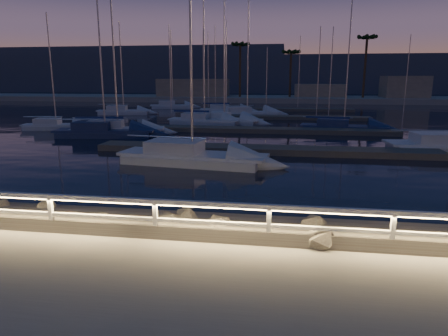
{
  "coord_description": "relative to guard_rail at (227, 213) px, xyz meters",
  "views": [
    {
      "loc": [
        1.33,
        -9.63,
        4.18
      ],
      "look_at": [
        -0.77,
        4.0,
        1.05
      ],
      "focal_mm": 32.0,
      "sensor_mm": 36.0,
      "label": 1
    }
  ],
  "objects": [
    {
      "name": "ground",
      "position": [
        0.07,
        0.0,
        -0.77
      ],
      "size": [
        400.0,
        400.0,
        0.0
      ],
      "primitive_type": "plane",
      "color": "gray",
      "rests_on": "ground"
    },
    {
      "name": "harbor_water",
      "position": [
        0.07,
        31.22,
        -1.74
      ],
      "size": [
        400.0,
        440.0,
        0.6
      ],
      "color": "black",
      "rests_on": "ground"
    },
    {
      "name": "guard_rail",
      "position": [
        0.0,
        0.0,
        0.0
      ],
      "size": [
        44.11,
        0.12,
        1.06
      ],
      "color": "white",
      "rests_on": "ground"
    },
    {
      "name": "floating_docks",
      "position": [
        0.07,
        32.5,
        -1.17
      ],
      "size": [
        22.0,
        36.0,
        0.4
      ],
      "color": "#5F584F",
      "rests_on": "ground"
    },
    {
      "name": "far_shore",
      "position": [
        -0.06,
        74.05,
        -0.48
      ],
      "size": [
        160.0,
        14.0,
        5.2
      ],
      "color": "gray",
      "rests_on": "ground"
    },
    {
      "name": "palm_left",
      "position": [
        -7.93,
        72.0,
        9.36
      ],
      "size": [
        3.0,
        3.0,
        11.2
      ],
      "color": "#4C3623",
      "rests_on": "ground"
    },
    {
      "name": "palm_center",
      "position": [
        2.07,
        73.0,
        8.01
      ],
      "size": [
        3.0,
        3.0,
        9.7
      ],
      "color": "#4C3623",
      "rests_on": "ground"
    },
    {
      "name": "palm_right",
      "position": [
        16.07,
        72.0,
        10.26
      ],
      "size": [
        3.0,
        3.0,
        12.2
      ],
      "color": "#4C3623",
      "rests_on": "ground"
    },
    {
      "name": "distant_hills",
      "position": [
        -22.06,
        133.69,
        3.96
      ],
      "size": [
        230.0,
        37.5,
        18.0
      ],
      "color": "#353F52",
      "rests_on": "ground"
    },
    {
      "name": "sailboat_a",
      "position": [
        -12.9,
        22.43,
        -0.91
      ],
      "size": [
        7.98,
        4.02,
        13.18
      ],
      "rotation": [
        0.0,
        0.0,
        0.24
      ],
      "color": "silver",
      "rests_on": "ground"
    },
    {
      "name": "sailboat_b",
      "position": [
        -3.96,
        12.03,
        -0.91
      ],
      "size": [
        8.63,
        3.54,
        14.29
      ],
      "rotation": [
        0.0,
        0.0,
        -0.13
      ],
      "color": "silver",
      "rests_on": "ground"
    },
    {
      "name": "sailboat_e",
      "position": [
        -20.1,
        25.03,
        -0.97
      ],
      "size": [
        6.38,
        3.06,
        10.55
      ],
      "rotation": [
        0.0,
        0.0,
        0.21
      ],
      "color": "silver",
      "rests_on": "ground"
    },
    {
      "name": "sailboat_f",
      "position": [
        -13.55,
        21.35,
        -0.92
      ],
      "size": [
        8.4,
        3.64,
        13.87
      ],
      "rotation": [
        0.0,
        0.0,
        0.15
      ],
      "color": "navy",
      "rests_on": "ground"
    },
    {
      "name": "sailboat_g",
      "position": [
        -5.3,
        32.65,
        -0.95
      ],
      "size": [
        8.38,
        4.46,
        13.7
      ],
      "rotation": [
        0.0,
        0.0,
        -0.28
      ],
      "color": "silver",
      "rests_on": "ground"
    },
    {
      "name": "sailboat_h",
      "position": [
        6.5,
        28.11,
        -0.98
      ],
      "size": [
        7.97,
        3.38,
        13.07
      ],
      "rotation": [
        0.0,
        0.0,
        -0.14
      ],
      "color": "navy",
      "rests_on": "ground"
    },
    {
      "name": "sailboat_i",
      "position": [
        -20.12,
        41.13,
        -0.94
      ],
      "size": [
        7.18,
        3.27,
        11.88
      ],
      "rotation": [
        0.0,
        0.0,
        0.18
      ],
      "color": "silver",
      "rests_on": "ground"
    },
    {
      "name": "sailboat_j",
      "position": [
        -7.19,
        31.49,
        -0.94
      ],
      "size": [
        7.73,
        3.0,
        12.86
      ],
      "rotation": [
        0.0,
        0.0,
        -0.1
      ],
      "color": "silver",
      "rests_on": "ground"
    },
    {
      "name": "sailboat_k",
      "position": [
        -3.67,
        41.09,
        -0.94
      ],
      "size": [
        8.64,
        4.59,
        14.14
      ],
      "rotation": [
        0.0,
        0.0,
        0.28
      ],
      "color": "silver",
      "rests_on": "ground"
    },
    {
      "name": "sailboat_m",
      "position": [
        -16.64,
        52.44,
        -0.94
      ],
      "size": [
        7.28,
        3.8,
        12.01
      ],
      "rotation": [
        0.0,
        0.0,
        0.27
      ],
      "color": "silver",
      "rests_on": "ground"
    },
    {
      "name": "sailboat_n",
      "position": [
        -7.03,
        45.84,
        -0.95
      ],
      "size": [
        7.45,
        3.09,
        12.33
      ],
      "rotation": [
        0.0,
        0.0,
        0.13
      ],
      "color": "silver",
      "rests_on": "ground"
    }
  ]
}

